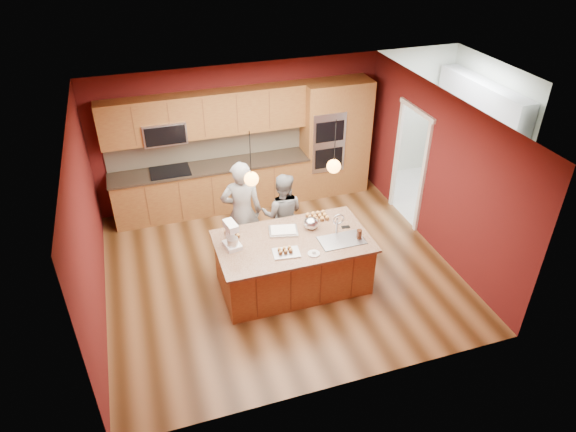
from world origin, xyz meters
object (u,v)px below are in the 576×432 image
object	(u,v)px
stand_mixer	(231,236)
island	(294,262)
person_right	(282,214)
mixing_bowl	(311,223)
person_left	(242,213)

from	to	relation	value
stand_mixer	island	bearing A→B (deg)	-18.83
island	stand_mixer	size ratio (longest dim) A/B	5.59
stand_mixer	person_right	bearing A→B (deg)	26.44
mixing_bowl	island	bearing A→B (deg)	-147.44
island	person_right	bearing A→B (deg)	83.74
mixing_bowl	person_right	bearing A→B (deg)	110.39
person_left	mixing_bowl	world-z (taller)	person_left
island	stand_mixer	distance (m)	1.10
person_right	stand_mixer	world-z (taller)	person_right
person_right	stand_mixer	bearing A→B (deg)	58.24
mixing_bowl	stand_mixer	bearing A→B (deg)	-175.78
person_left	mixing_bowl	distance (m)	1.16
person_left	mixing_bowl	bearing A→B (deg)	151.68
person_left	island	bearing A→B (deg)	130.49
person_left	person_right	xyz separation A→B (m)	(0.68, 0.00, -0.17)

